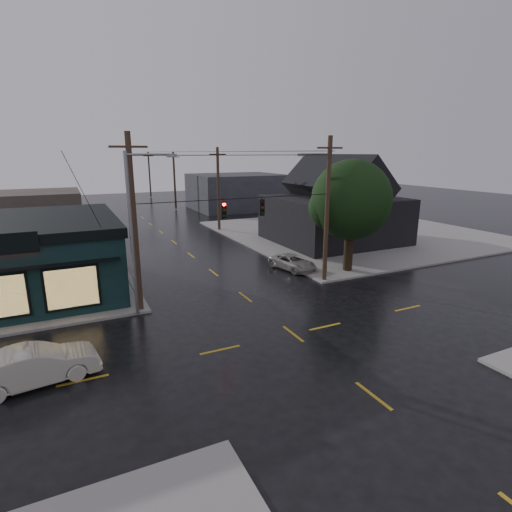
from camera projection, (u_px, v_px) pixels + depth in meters
name	position (u px, v px, depth m)	size (l,w,h in m)	color
ground_plane	(293.00, 334.00, 20.54)	(160.00, 160.00, 0.00)	black
sidewalk_ne	(353.00, 232.00, 46.37)	(28.00, 28.00, 0.15)	gray
ne_building	(335.00, 199.00, 40.54)	(12.60, 11.60, 8.75)	black
corner_tree	(351.00, 200.00, 29.86)	(6.02, 6.02, 8.48)	black
utility_pole_nw	(141.00, 311.00, 23.48)	(2.00, 0.32, 10.15)	black
utility_pole_ne	(324.00, 281.00, 28.94)	(2.00, 0.32, 10.15)	black
utility_pole_far_a	(219.00, 231.00, 47.69)	(2.00, 0.32, 9.65)	black
utility_pole_far_b	(176.00, 210.00, 65.12)	(2.00, 0.32, 9.15)	black
utility_pole_far_c	(151.00, 198.00, 82.56)	(2.00, 0.32, 9.15)	black
span_signal_assembly	(243.00, 208.00, 24.82)	(13.00, 0.48, 1.23)	black
streetlight_nw	(138.00, 316.00, 22.74)	(5.40, 0.30, 9.15)	gray
streetlight_ne	(324.00, 278.00, 29.76)	(5.40, 0.30, 9.15)	gray
bg_building_west	(28.00, 210.00, 48.98)	(12.00, 10.00, 4.40)	#372D28
bg_building_east	(237.00, 192.00, 65.79)	(14.00, 12.00, 5.60)	#2A2B30
sedan_cream	(36.00, 366.00, 15.97)	(1.66, 4.75, 1.57)	#B8B2A2
suv_silver	(293.00, 262.00, 31.71)	(1.95, 4.22, 1.17)	#9B988F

